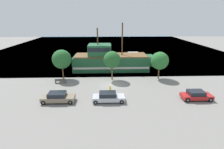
# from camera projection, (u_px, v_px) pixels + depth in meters

# --- Properties ---
(ground_plane) EXTENTS (160.00, 160.00, 0.00)m
(ground_plane) POSITION_uv_depth(u_px,v_px,m) (112.00, 84.00, 31.19)
(ground_plane) COLOR gray
(water_surface) EXTENTS (80.00, 80.00, 0.00)m
(water_surface) POSITION_uv_depth(u_px,v_px,m) (109.00, 46.00, 72.95)
(water_surface) COLOR #38667F
(water_surface) RESTS_ON ground
(pirate_ship) EXTENTS (17.87, 5.84, 10.31)m
(pirate_ship) POSITION_uv_depth(u_px,v_px,m) (110.00, 60.00, 39.49)
(pirate_ship) COLOR #1E5633
(pirate_ship) RESTS_ON water_surface
(moored_boat_dockside) EXTENTS (7.28, 2.05, 1.95)m
(moored_boat_dockside) POSITION_uv_depth(u_px,v_px,m) (134.00, 56.00, 49.90)
(moored_boat_dockside) COLOR #2D333D
(moored_boat_dockside) RESTS_ON water_surface
(moored_boat_outer) EXTENTS (7.62, 2.24, 1.66)m
(moored_boat_outer) POSITION_uv_depth(u_px,v_px,m) (138.00, 60.00, 46.66)
(moored_boat_outer) COLOR silver
(moored_boat_outer) RESTS_ON water_surface
(parked_car_curb_front) EXTENTS (4.55, 1.97, 1.42)m
(parked_car_curb_front) POSITION_uv_depth(u_px,v_px,m) (58.00, 97.00, 24.58)
(parked_car_curb_front) COLOR #7F705B
(parked_car_curb_front) RESTS_ON ground_plane
(parked_car_curb_mid) EXTENTS (4.27, 1.90, 1.37)m
(parked_car_curb_mid) POSITION_uv_depth(u_px,v_px,m) (196.00, 95.00, 25.26)
(parked_car_curb_mid) COLOR #B21E1E
(parked_car_curb_mid) RESTS_ON ground_plane
(parked_car_curb_rear) EXTENTS (4.47, 1.86, 1.40)m
(parked_car_curb_rear) POSITION_uv_depth(u_px,v_px,m) (108.00, 97.00, 24.68)
(parked_car_curb_rear) COLOR #B7BCC6
(parked_car_curb_rear) RESTS_ON ground_plane
(fire_hydrant) EXTENTS (0.42, 0.25, 0.76)m
(fire_hydrant) POSITION_uv_depth(u_px,v_px,m) (110.00, 88.00, 28.54)
(fire_hydrant) COLOR yellow
(fire_hydrant) RESTS_ON ground_plane
(bench_promenade_east) EXTENTS (1.99, 0.45, 0.85)m
(bench_promenade_east) POSITION_uv_depth(u_px,v_px,m) (61.00, 81.00, 31.68)
(bench_promenade_east) COLOR #4C4742
(bench_promenade_east) RESTS_ON ground_plane
(tree_row_east) EXTENTS (3.60, 3.60, 5.68)m
(tree_row_east) POSITION_uv_depth(u_px,v_px,m) (62.00, 59.00, 32.85)
(tree_row_east) COLOR brown
(tree_row_east) RESTS_ON ground_plane
(tree_row_mideast) EXTENTS (3.17, 3.17, 5.50)m
(tree_row_mideast) POSITION_uv_depth(u_px,v_px,m) (112.00, 60.00, 32.44)
(tree_row_mideast) COLOR brown
(tree_row_mideast) RESTS_ON ground_plane
(tree_row_midwest) EXTENTS (3.38, 3.38, 5.24)m
(tree_row_midwest) POSITION_uv_depth(u_px,v_px,m) (160.00, 61.00, 33.14)
(tree_row_midwest) COLOR brown
(tree_row_midwest) RESTS_ON ground_plane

